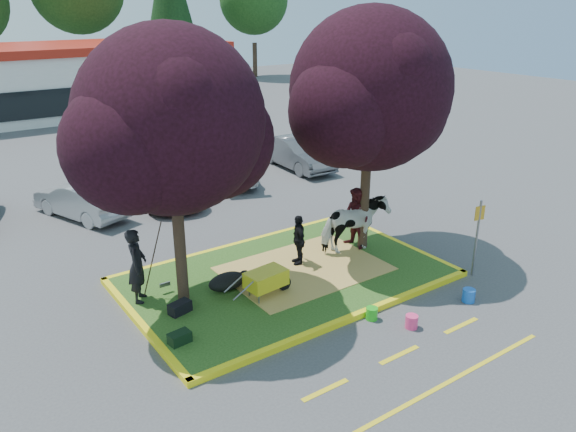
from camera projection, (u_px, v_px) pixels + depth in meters
ground at (286, 279)px, 15.08m from camera, size 90.00×90.00×0.00m
median_island at (286, 277)px, 15.05m from camera, size 8.00×5.00×0.15m
curb_near at (349, 319)px, 13.08m from camera, size 8.30×0.16×0.15m
curb_far at (238, 245)px, 17.02m from camera, size 8.30×0.16×0.15m
curb_left at (140, 324)px, 12.87m from camera, size 0.16×5.30×0.15m
curb_right at (395, 242)px, 17.23m from camera, size 0.16×5.30×0.15m
straw_bedding at (304, 269)px, 15.34m from camera, size 4.20×3.00×0.01m
tree_purple_left at (172, 130)px, 12.32m from camera, size 5.06×4.20×6.51m
tree_purple_right at (371, 98)px, 15.14m from camera, size 5.30×4.40×6.82m
fire_lane_stripe_a at (325, 390)px, 10.79m from camera, size 1.10×0.12×0.01m
fire_lane_stripe_b at (399, 355)px, 11.86m from camera, size 1.10×0.12×0.01m
fire_lane_stripe_c at (461, 326)px, 12.93m from camera, size 1.10×0.12×0.01m
fire_lane_long at (444, 385)px, 10.95m from camera, size 6.00×0.10×0.01m
retail_building at (68, 78)px, 36.74m from camera, size 20.40×8.40×4.40m
cow at (354, 225)px, 16.14m from camera, size 2.05×1.11×1.65m
calf at (227, 281)px, 14.18m from camera, size 1.15×0.89×0.44m
handler at (137, 265)px, 13.43m from camera, size 0.72×0.81×1.86m
visitor_a at (356, 219)px, 16.36m from camera, size 0.75×0.93×1.83m
visitor_b at (299, 240)px, 15.42m from camera, size 0.61×0.91×1.43m
wheelbarrow at (266, 279)px, 13.76m from camera, size 1.82×0.71×0.69m
gear_bag_dark at (180, 308)px, 13.14m from camera, size 0.58×0.40×0.27m
gear_bag_green at (180, 338)px, 11.98m from camera, size 0.50×0.34×0.25m
sign_post at (478, 231)px, 14.84m from camera, size 0.30×0.08×2.16m
bucket_green at (372, 314)px, 13.15m from camera, size 0.36×0.36×0.30m
bucket_pink at (412, 322)px, 12.81m from camera, size 0.35×0.35×0.31m
bucket_blue at (469, 295)px, 13.92m from camera, size 0.39×0.39×0.33m
car_silver at (81, 200)px, 19.25m from camera, size 2.57×4.01×1.25m
car_red at (172, 185)px, 20.85m from camera, size 3.26×4.71×1.20m
car_white at (230, 164)px, 23.26m from camera, size 3.36×4.90×1.32m
car_grey at (297, 153)px, 24.86m from camera, size 1.67×4.29×1.39m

